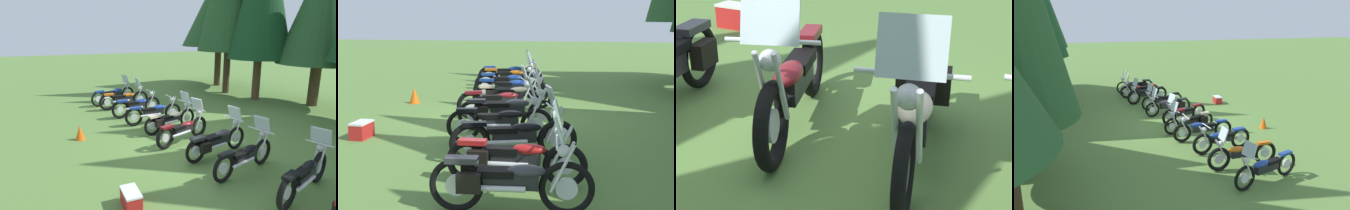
% 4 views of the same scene
% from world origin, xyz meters
% --- Properties ---
extents(ground_plane, '(80.00, 80.00, 0.00)m').
position_xyz_m(ground_plane, '(0.00, 0.00, 0.00)').
color(ground_plane, '#547A38').
extents(motorcycle_4, '(0.94, 2.22, 1.35)m').
position_xyz_m(motorcycle_4, '(-1.26, -0.09, 0.45)').
color(motorcycle_4, black).
rests_on(motorcycle_4, ground_plane).
extents(motorcycle_5, '(0.99, 2.17, 1.37)m').
position_xyz_m(motorcycle_5, '(-0.08, -0.14, 0.45)').
color(motorcycle_5, black).
rests_on(motorcycle_5, ground_plane).
extents(picnic_cooler, '(0.59, 0.33, 0.37)m').
position_xyz_m(picnic_cooler, '(2.62, -2.69, 0.18)').
color(picnic_cooler, red).
rests_on(picnic_cooler, ground_plane).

